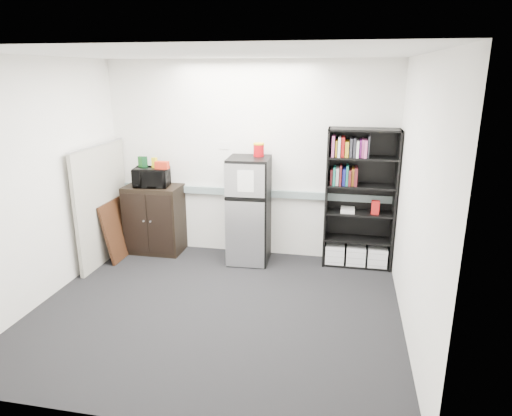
# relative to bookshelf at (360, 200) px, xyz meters

# --- Properties ---
(floor) EXTENTS (4.00, 4.00, 0.00)m
(floor) POSITION_rel_bookshelf_xyz_m (-1.53, -1.57, -0.91)
(floor) COLOR black
(floor) RESTS_ON ground
(wall_back) EXTENTS (4.00, 0.02, 2.70)m
(wall_back) POSITION_rel_bookshelf_xyz_m (-1.53, 0.18, 0.44)
(wall_back) COLOR white
(wall_back) RESTS_ON floor
(wall_right) EXTENTS (0.02, 3.50, 2.70)m
(wall_right) POSITION_rel_bookshelf_xyz_m (0.47, -1.57, 0.44)
(wall_right) COLOR white
(wall_right) RESTS_ON floor
(wall_left) EXTENTS (0.02, 3.50, 2.70)m
(wall_left) POSITION_rel_bookshelf_xyz_m (-3.53, -1.57, 0.44)
(wall_left) COLOR white
(wall_left) RESTS_ON floor
(ceiling) EXTENTS (4.00, 3.50, 0.02)m
(ceiling) POSITION_rel_bookshelf_xyz_m (-1.53, -1.57, 1.79)
(ceiling) COLOR white
(ceiling) RESTS_ON wall_back
(electrical_raceway) EXTENTS (3.92, 0.05, 0.10)m
(electrical_raceway) POSITION_rel_bookshelf_xyz_m (-1.53, 0.15, -0.01)
(electrical_raceway) COLOR gray
(electrical_raceway) RESTS_ON wall_back
(wall_note) EXTENTS (0.14, 0.00, 0.10)m
(wall_note) POSITION_rel_bookshelf_xyz_m (-1.88, 0.18, 0.64)
(wall_note) COLOR white
(wall_note) RESTS_ON wall_back
(bookshelf) EXTENTS (0.90, 0.34, 1.85)m
(bookshelf) POSITION_rel_bookshelf_xyz_m (0.00, 0.00, 0.00)
(bookshelf) COLOR black
(bookshelf) RESTS_ON floor
(cubicle_partition) EXTENTS (0.06, 1.30, 1.62)m
(cubicle_partition) POSITION_rel_bookshelf_xyz_m (-3.43, -0.49, -0.10)
(cubicle_partition) COLOR gray
(cubicle_partition) RESTS_ON floor
(cabinet) EXTENTS (0.78, 0.52, 0.98)m
(cabinet) POSITION_rel_bookshelf_xyz_m (-2.87, -0.06, -0.42)
(cabinet) COLOR black
(cabinet) RESTS_ON floor
(microwave) EXTENTS (0.52, 0.39, 0.26)m
(microwave) POSITION_rel_bookshelf_xyz_m (-2.87, -0.08, 0.20)
(microwave) COLOR black
(microwave) RESTS_ON cabinet
(snack_box_a) EXTENTS (0.08, 0.07, 0.15)m
(snack_box_a) POSITION_rel_bookshelf_xyz_m (-3.03, -0.05, 0.41)
(snack_box_a) COLOR #17521D
(snack_box_a) RESTS_ON microwave
(snack_box_b) EXTENTS (0.08, 0.07, 0.15)m
(snack_box_b) POSITION_rel_bookshelf_xyz_m (-2.97, -0.05, 0.41)
(snack_box_b) COLOR #0C3818
(snack_box_b) RESTS_ON microwave
(snack_box_c) EXTENTS (0.08, 0.06, 0.14)m
(snack_box_c) POSITION_rel_bookshelf_xyz_m (-2.83, -0.05, 0.40)
(snack_box_c) COLOR gold
(snack_box_c) RESTS_ON microwave
(snack_bag) EXTENTS (0.18, 0.10, 0.10)m
(snack_bag) POSITION_rel_bookshelf_xyz_m (-2.70, -0.10, 0.38)
(snack_bag) COLOR red
(snack_bag) RESTS_ON microwave
(refrigerator) EXTENTS (0.57, 0.60, 1.45)m
(refrigerator) POSITION_rel_bookshelf_xyz_m (-1.46, -0.14, -0.19)
(refrigerator) COLOR black
(refrigerator) RESTS_ON floor
(coffee_can) EXTENTS (0.15, 0.15, 0.20)m
(coffee_can) POSITION_rel_bookshelf_xyz_m (-1.35, -0.02, 0.64)
(coffee_can) COLOR #AB070E
(coffee_can) RESTS_ON refrigerator
(framed_poster) EXTENTS (0.19, 0.64, 0.82)m
(framed_poster) POSITION_rel_bookshelf_xyz_m (-3.30, -0.38, -0.50)
(framed_poster) COLOR black
(framed_poster) RESTS_ON floor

